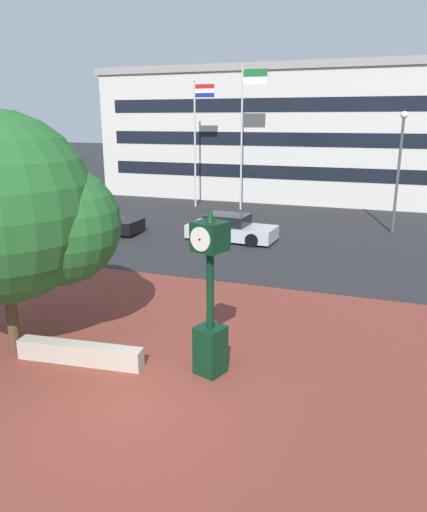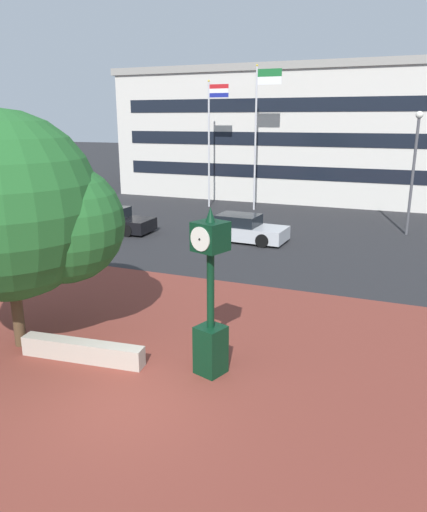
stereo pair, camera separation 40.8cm
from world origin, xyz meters
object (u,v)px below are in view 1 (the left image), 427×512
Objects in this scene: street_clock at (210,303)px; street_lamp_post at (400,160)px; plaza_tree at (12,212)px; flagpole_primary at (197,136)px; car_street_mid at (98,221)px; flagpole_secondary at (244,127)px; car_street_near at (231,229)px; civic_building at (285,132)px.

street_lamp_post is at bearing 95.27° from street_clock.
street_lamp_post reaches higher than plaza_tree.
flagpole_primary is at bearing 131.00° from street_clock.
car_street_mid is 0.74× the size of street_lamp_post.
car_street_mid is at bearing 114.68° from plaza_tree.
flagpole_secondary reaches higher than street_lamp_post.
flagpole_secondary is at bearing 157.21° from street_lamp_post.
plaza_tree is at bearing -117.61° from street_lamp_post.
street_clock reaches higher than car_street_near.
plaza_tree is at bearing 23.87° from car_street_mid.
flagpole_primary is 3.29m from flagpole_secondary.
plaza_tree is at bearing -89.25° from flagpole_secondary.
plaza_tree is at bearing -3.19° from car_street_near.
flagpole_primary reaches higher than plaza_tree.
plaza_tree is 21.49m from flagpole_primary.
flagpole_secondary is 10.20m from street_lamp_post.
flagpole_primary is (2.11, 8.91, 4.14)m from car_street_mid.
car_street_mid is 20.30m from civic_building.
flagpole_secondary is at bearing 90.75° from plaza_tree.
plaza_tree is 13.34m from car_street_near.
street_lamp_post is at bearing 62.39° from plaza_tree.
flagpole_secondary is at bearing -93.28° from civic_building.
plaza_tree is 13.83m from car_street_mid.
street_clock is at bearing -67.81° from flagpole_primary.
plaza_tree is 0.23× the size of civic_building.
civic_building is (3.82, 10.05, 0.01)m from flagpole_primary.
flagpole_primary is (-5.01, 8.27, 4.14)m from car_street_near.
street_lamp_post is at bearing -22.79° from flagpole_secondary.
car_street_mid is 10.05m from flagpole_primary.
flagpole_secondary is at bearing 0.00° from flagpole_primary.
civic_building reaches higher than street_lamp_post.
flagpole_primary reaches higher than street_lamp_post.
street_lamp_post is (7.54, 4.36, 3.23)m from car_street_near.
plaza_tree is 1.37× the size of car_street_near.
street_clock is at bearing 18.90° from car_street_near.
car_street_near is 18.83m from civic_building.
flagpole_secondary reaches higher than flagpole_primary.
flagpole_secondary is at bearing 148.19° from car_street_mid.
civic_building reaches higher than street_clock.
flagpole_secondary is (5.36, 8.91, 4.71)m from car_street_mid.
car_street_mid is at bearing -81.42° from car_street_near.
street_clock is at bearing -81.40° from civic_building.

